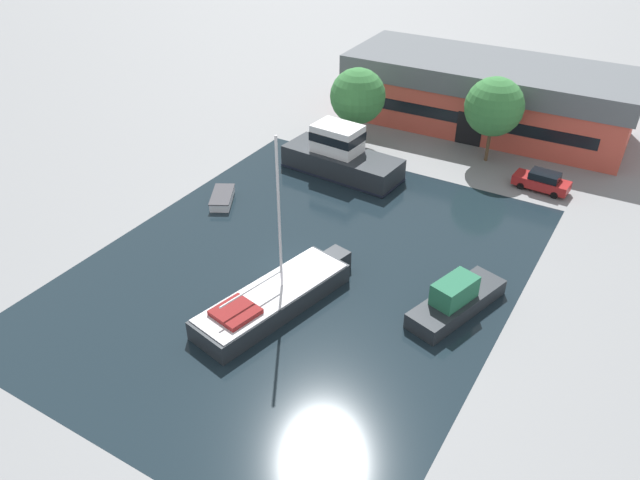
{
  "coord_description": "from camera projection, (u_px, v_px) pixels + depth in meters",
  "views": [
    {
      "loc": [
        18.42,
        -28.37,
        24.67
      ],
      "look_at": [
        0.0,
        2.56,
        1.0
      ],
      "focal_mm": 35.0,
      "sensor_mm": 36.0,
      "label": 1
    }
  ],
  "objects": [
    {
      "name": "warehouse_building",
      "position": [
        488.0,
        94.0,
        60.54
      ],
      "size": [
        27.45,
        11.23,
        6.43
      ],
      "rotation": [
        0.0,
        0.0,
        0.03
      ],
      "color": "#C64C3D",
      "rests_on": "ground"
    },
    {
      "name": "quay_tree_near_building",
      "position": [
        494.0,
        107.0,
        52.99
      ],
      "size": [
        5.05,
        5.05,
        7.57
      ],
      "color": "brown",
      "rests_on": "ground"
    },
    {
      "name": "small_dinghy",
      "position": [
        222.0,
        198.0,
        49.3
      ],
      "size": [
        3.09,
        3.82,
        0.73
      ],
      "rotation": [
        0.0,
        0.0,
        0.51
      ],
      "color": "white",
      "rests_on": "water_canal"
    },
    {
      "name": "sailboat_moored",
      "position": [
        275.0,
        298.0,
        38.19
      ],
      "size": [
        5.39,
        12.08,
        11.26
      ],
      "rotation": [
        0.0,
        0.0,
        -0.21
      ],
      "color": "#23282D",
      "rests_on": "water_canal"
    },
    {
      "name": "ground_plane",
      "position": [
        300.0,
        270.0,
        41.79
      ],
      "size": [
        440.0,
        440.0,
        0.0
      ],
      "primitive_type": "plane",
      "color": "gray"
    },
    {
      "name": "quay_tree_by_water",
      "position": [
        358.0,
        96.0,
        55.94
      ],
      "size": [
        5.01,
        5.01,
        7.26
      ],
      "color": "brown",
      "rests_on": "ground"
    },
    {
      "name": "cabin_boat",
      "position": [
        456.0,
        300.0,
        37.8
      ],
      "size": [
        4.23,
        7.55,
        2.45
      ],
      "rotation": [
        0.0,
        0.0,
        -0.29
      ],
      "color": "#23282D",
      "rests_on": "water_canal"
    },
    {
      "name": "parked_car",
      "position": [
        542.0,
        181.0,
        50.69
      ],
      "size": [
        4.54,
        2.01,
        1.64
      ],
      "rotation": [
        0.0,
        0.0,
        1.5
      ],
      "color": "maroon",
      "rests_on": "ground"
    },
    {
      "name": "motor_cruiser",
      "position": [
        341.0,
        156.0,
        52.89
      ],
      "size": [
        10.57,
        4.57,
        4.26
      ],
      "rotation": [
        0.0,
        0.0,
        1.5
      ],
      "color": "#23282D",
      "rests_on": "water_canal"
    },
    {
      "name": "water_canal",
      "position": [
        300.0,
        270.0,
        41.79
      ],
      "size": [
        26.89,
        34.13,
        0.01
      ],
      "primitive_type": "cube",
      "color": "black",
      "rests_on": "ground"
    }
  ]
}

